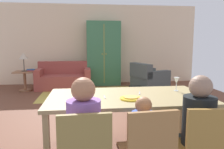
{
  "coord_description": "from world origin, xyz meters",
  "views": [
    {
      "loc": [
        -0.42,
        -3.72,
        1.4
      ],
      "look_at": [
        0.03,
        0.06,
        0.85
      ],
      "focal_mm": 35.15,
      "sensor_mm": 36.0,
      "label": 1
    }
  ],
  "objects_px": {
    "plate_near_man": "(84,98)",
    "wine_glass": "(176,81)",
    "armoire": "(103,54)",
    "handbag": "(135,90)",
    "side_table": "(25,78)",
    "person_woman": "(196,136)",
    "dining_chair_woman": "(205,147)",
    "couch": "(64,78)",
    "person_man": "(84,142)",
    "dining_table": "(128,101)",
    "book_upper": "(31,70)",
    "plate_near_child": "(131,98)",
    "person_child": "(142,147)",
    "book_lower": "(32,71)",
    "armchair": "(148,80)",
    "table_lamp": "(23,57)"
  },
  "relations": [
    {
      "from": "dining_chair_woman",
      "to": "book_upper",
      "type": "relative_size",
      "value": 3.95
    },
    {
      "from": "person_woman",
      "to": "couch",
      "type": "distance_m",
      "value": 5.28
    },
    {
      "from": "armchair",
      "to": "handbag",
      "type": "bearing_deg",
      "value": -136.15
    },
    {
      "from": "person_child",
      "to": "side_table",
      "type": "xyz_separation_m",
      "value": [
        -2.29,
        4.73,
        -0.06
      ]
    },
    {
      "from": "wine_glass",
      "to": "side_table",
      "type": "distance_m",
      "value": 4.9
    },
    {
      "from": "plate_near_man",
      "to": "wine_glass",
      "type": "height_order",
      "value": "wine_glass"
    },
    {
      "from": "person_woman",
      "to": "book_lower",
      "type": "bearing_deg",
      "value": 118.92
    },
    {
      "from": "dining_table",
      "to": "book_upper",
      "type": "bearing_deg",
      "value": 117.43
    },
    {
      "from": "dining_table",
      "to": "person_man",
      "type": "bearing_deg",
      "value": -127.42
    },
    {
      "from": "armoire",
      "to": "side_table",
      "type": "bearing_deg",
      "value": -163.24
    },
    {
      "from": "person_man",
      "to": "armchair",
      "type": "distance_m",
      "value": 4.69
    },
    {
      "from": "handbag",
      "to": "book_lower",
      "type": "bearing_deg",
      "value": 162.51
    },
    {
      "from": "plate_near_man",
      "to": "wine_glass",
      "type": "bearing_deg",
      "value": 13.73
    },
    {
      "from": "plate_near_child",
      "to": "couch",
      "type": "distance_m",
      "value": 4.64
    },
    {
      "from": "side_table",
      "to": "armchair",
      "type": "bearing_deg",
      "value": -6.62
    },
    {
      "from": "dining_table",
      "to": "plate_near_child",
      "type": "distance_m",
      "value": 0.19
    },
    {
      "from": "dining_chair_woman",
      "to": "table_lamp",
      "type": "height_order",
      "value": "table_lamp"
    },
    {
      "from": "person_man",
      "to": "armchair",
      "type": "bearing_deg",
      "value": 66.68
    },
    {
      "from": "plate_near_man",
      "to": "armoire",
      "type": "bearing_deg",
      "value": 82.76
    },
    {
      "from": "plate_near_man",
      "to": "couch",
      "type": "height_order",
      "value": "couch"
    },
    {
      "from": "armchair",
      "to": "person_man",
      "type": "bearing_deg",
      "value": -113.32
    },
    {
      "from": "book_lower",
      "to": "table_lamp",
      "type": "bearing_deg",
      "value": -175.36
    },
    {
      "from": "wine_glass",
      "to": "plate_near_child",
      "type": "bearing_deg",
      "value": -152.65
    },
    {
      "from": "wine_glass",
      "to": "book_lower",
      "type": "bearing_deg",
      "value": 125.74
    },
    {
      "from": "person_woman",
      "to": "dining_chair_woman",
      "type": "bearing_deg",
      "value": -93.61
    },
    {
      "from": "person_man",
      "to": "table_lamp",
      "type": "bearing_deg",
      "value": 110.44
    },
    {
      "from": "armoire",
      "to": "handbag",
      "type": "height_order",
      "value": "armoire"
    },
    {
      "from": "armchair",
      "to": "handbag",
      "type": "xyz_separation_m",
      "value": [
        -0.5,
        -0.48,
        -0.19
      ]
    },
    {
      "from": "dining_table",
      "to": "couch",
      "type": "xyz_separation_m",
      "value": [
        -1.19,
        4.29,
        -0.39
      ]
    },
    {
      "from": "couch",
      "to": "armchair",
      "type": "relative_size",
      "value": 1.47
    },
    {
      "from": "dining_chair_woman",
      "to": "dining_table",
      "type": "bearing_deg",
      "value": 121.0
    },
    {
      "from": "person_child",
      "to": "armoire",
      "type": "xyz_separation_m",
      "value": [
        0.09,
        5.45,
        0.62
      ]
    },
    {
      "from": "dining_table",
      "to": "book_lower",
      "type": "bearing_deg",
      "value": 117.27
    },
    {
      "from": "armoire",
      "to": "dining_table",
      "type": "bearing_deg",
      "value": -91.04
    },
    {
      "from": "person_woman",
      "to": "book_upper",
      "type": "distance_m",
      "value": 5.46
    },
    {
      "from": "wine_glass",
      "to": "handbag",
      "type": "bearing_deg",
      "value": 87.53
    },
    {
      "from": "armoire",
      "to": "person_child",
      "type": "bearing_deg",
      "value": -90.93
    },
    {
      "from": "plate_near_man",
      "to": "couch",
      "type": "distance_m",
      "value": 4.48
    },
    {
      "from": "plate_near_man",
      "to": "couch",
      "type": "bearing_deg",
      "value": 98.44
    },
    {
      "from": "plate_near_child",
      "to": "dining_chair_woman",
      "type": "xyz_separation_m",
      "value": [
        0.52,
        -0.69,
        -0.28
      ]
    },
    {
      "from": "dining_table",
      "to": "person_child",
      "type": "height_order",
      "value": "person_child"
    },
    {
      "from": "book_lower",
      "to": "handbag",
      "type": "distance_m",
      "value": 3.09
    },
    {
      "from": "person_woman",
      "to": "book_upper",
      "type": "height_order",
      "value": "person_woman"
    },
    {
      "from": "wine_glass",
      "to": "armchair",
      "type": "bearing_deg",
      "value": 79.63
    },
    {
      "from": "wine_glass",
      "to": "book_lower",
      "type": "relative_size",
      "value": 0.85
    },
    {
      "from": "person_woman",
      "to": "armoire",
      "type": "relative_size",
      "value": 0.53
    },
    {
      "from": "person_child",
      "to": "book_upper",
      "type": "xyz_separation_m",
      "value": [
        -2.11,
        4.78,
        0.19
      ]
    },
    {
      "from": "plate_near_man",
      "to": "book_upper",
      "type": "distance_m",
      "value": 4.49
    },
    {
      "from": "couch",
      "to": "table_lamp",
      "type": "distance_m",
      "value": 1.34
    },
    {
      "from": "person_man",
      "to": "handbag",
      "type": "xyz_separation_m",
      "value": [
        1.36,
        3.83,
        -0.38
      ]
    }
  ]
}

